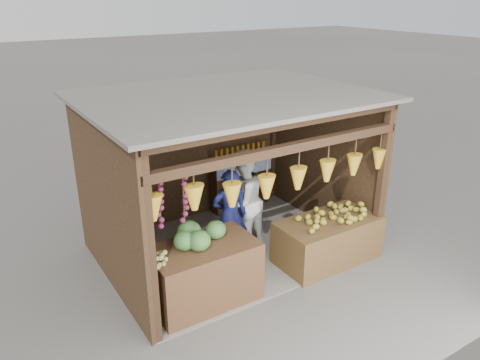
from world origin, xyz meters
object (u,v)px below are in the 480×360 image
Objects in this scene: counter_right at (328,240)px; man_standing at (230,216)px; counter_left at (203,274)px; woman_standing at (242,201)px; vendor_seated at (133,231)px.

counter_right is 1.64m from man_standing.
woman_standing is (1.24, 0.93, 0.44)m from counter_left.
man_standing is at bearing -164.93° from vendor_seated.
woman_standing is at bearing 36.94° from counter_left.
woman_standing is at bearing -133.33° from man_standing.
vendor_seated is at bearing -23.72° from woman_standing.
man_standing is 0.42m from woman_standing.
vendor_seated is at bearing 2.95° from man_standing.
counter_left is at bearing 19.39° from woman_standing.
vendor_seated is at bearing 156.05° from counter_right.
vendor_seated is (-2.79, 1.24, 0.41)m from counter_right.
woman_standing is (-0.98, 1.04, 0.53)m from counter_right.
counter_right is 1.07× the size of man_standing.
counter_left is 1.62m from woman_standing.
counter_right is 1.70× the size of vendor_seated.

